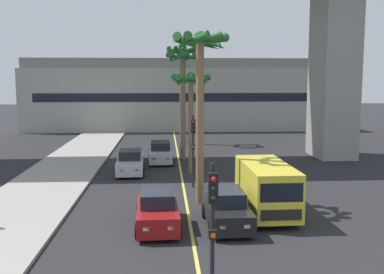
% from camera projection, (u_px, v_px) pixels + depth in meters
% --- Properties ---
extents(sidewalk_left, '(4.80, 80.00, 0.15)m').
position_uv_depth(sidewalk_left, '(7.00, 222.00, 19.96)').
color(sidewalk_left, '#9E9991').
rests_on(sidewalk_left, ground).
extents(lane_stripe_center, '(0.14, 56.00, 0.01)m').
position_uv_depth(lane_stripe_center, '(182.00, 180.00, 28.37)').
color(lane_stripe_center, '#DBCC4C').
rests_on(lane_stripe_center, ground).
extents(pier_building_backdrop, '(35.84, 8.04, 8.64)m').
position_uv_depth(pier_building_backdrop, '(173.00, 95.00, 57.02)').
color(pier_building_backdrop, '#ADB2A8').
rests_on(pier_building_backdrop, ground).
extents(car_queue_front, '(1.94, 4.15, 1.56)m').
position_uv_depth(car_queue_front, '(157.00, 211.00, 19.35)').
color(car_queue_front, maroon).
rests_on(car_queue_front, ground).
extents(car_queue_second, '(1.94, 4.15, 1.56)m').
position_uv_depth(car_queue_second, '(130.00, 163.00, 30.38)').
color(car_queue_second, '#B7BABF').
rests_on(car_queue_second, ground).
extents(car_queue_third, '(1.89, 4.13, 1.56)m').
position_uv_depth(car_queue_third, '(160.00, 153.00, 34.39)').
color(car_queue_third, '#B7BABF').
rests_on(car_queue_third, ground).
extents(car_queue_fourth, '(1.91, 4.14, 1.56)m').
position_uv_depth(car_queue_fourth, '(227.00, 209.00, 19.57)').
color(car_queue_fourth, black).
rests_on(car_queue_fourth, ground).
extents(delivery_van, '(2.24, 5.29, 2.36)m').
position_uv_depth(delivery_van, '(266.00, 187.00, 21.21)').
color(delivery_van, yellow).
rests_on(delivery_van, ground).
extents(traffic_light_median_near, '(0.24, 0.37, 4.20)m').
position_uv_depth(traffic_light_median_near, '(213.00, 222.00, 11.49)').
color(traffic_light_median_near, black).
rests_on(traffic_light_median_near, ground).
extents(traffic_light_median_far, '(0.24, 0.37, 4.20)m').
position_uv_depth(traffic_light_median_far, '(193.00, 141.00, 26.22)').
color(traffic_light_median_far, black).
rests_on(traffic_light_median_far, ground).
extents(palm_tree_near_median, '(3.16, 3.19, 9.38)m').
position_uv_depth(palm_tree_near_median, '(182.00, 65.00, 43.59)').
color(palm_tree_near_median, brown).
rests_on(palm_tree_near_median, ground).
extents(palm_tree_mid_median, '(2.67, 2.67, 6.69)m').
position_uv_depth(palm_tree_mid_median, '(191.00, 90.00, 29.83)').
color(palm_tree_mid_median, brown).
rests_on(palm_tree_mid_median, ground).
extents(palm_tree_far_median, '(2.77, 2.95, 8.43)m').
position_uv_depth(palm_tree_far_median, '(183.00, 76.00, 35.17)').
color(palm_tree_far_median, brown).
rests_on(palm_tree_far_median, ground).
extents(palm_tree_farthest_median, '(2.83, 2.88, 8.59)m').
position_uv_depth(palm_tree_farthest_median, '(200.00, 65.00, 22.39)').
color(palm_tree_farthest_median, brown).
rests_on(palm_tree_farthest_median, ground).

